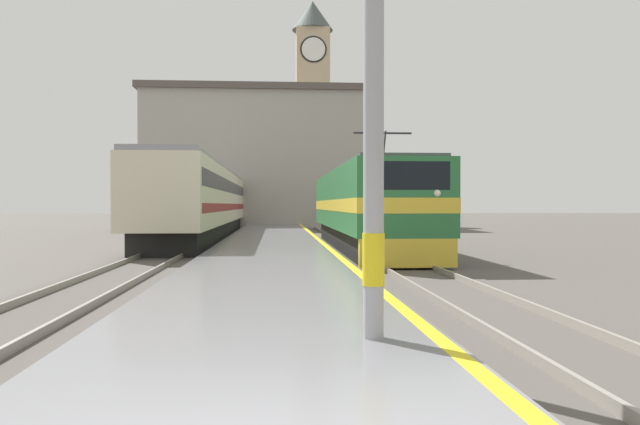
% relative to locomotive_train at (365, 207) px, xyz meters
% --- Properties ---
extents(ground_plane, '(200.00, 200.00, 0.00)m').
position_rel_locomotive_train_xyz_m(ground_plane, '(-3.84, 7.53, -1.74)').
color(ground_plane, '#514C47').
extents(platform, '(4.31, 140.00, 0.33)m').
position_rel_locomotive_train_xyz_m(platform, '(-3.84, 2.53, -1.58)').
color(platform, slate).
rests_on(platform, ground).
extents(rail_track_near, '(2.84, 140.00, 0.16)m').
position_rel_locomotive_train_xyz_m(rail_track_near, '(0.00, 2.53, -1.71)').
color(rail_track_near, '#514C47').
rests_on(rail_track_near, ground).
extents(rail_track_far, '(2.83, 140.00, 0.16)m').
position_rel_locomotive_train_xyz_m(rail_track_far, '(-7.63, 2.53, -1.71)').
color(rail_track_far, '#514C47').
rests_on(rail_track_far, ground).
extents(locomotive_train, '(2.92, 17.48, 4.35)m').
position_rel_locomotive_train_xyz_m(locomotive_train, '(0.00, 0.00, 0.00)').
color(locomotive_train, black).
rests_on(locomotive_train, ground).
extents(passenger_train, '(2.92, 47.28, 3.84)m').
position_rel_locomotive_train_xyz_m(passenger_train, '(-7.63, 18.76, 0.33)').
color(passenger_train, black).
rests_on(passenger_train, ground).
extents(clock_tower, '(3.93, 3.93, 21.45)m').
position_rel_locomotive_train_xyz_m(clock_tower, '(-0.18, 34.37, 9.65)').
color(clock_tower, tan).
rests_on(clock_tower, ground).
extents(station_building, '(18.69, 7.87, 11.11)m').
position_rel_locomotive_train_xyz_m(station_building, '(-4.96, 25.33, 3.84)').
color(station_building, '#A8A399').
rests_on(station_building, ground).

